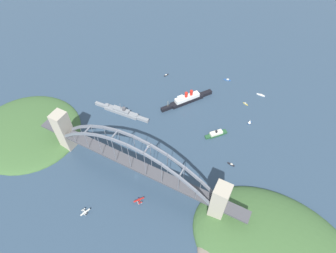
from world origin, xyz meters
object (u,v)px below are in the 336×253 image
seaplane_taxiing_near_bridge (139,201)px  small_boat_1 (261,95)px  small_boat_3 (166,75)px  small_boat_4 (231,164)px  ocean_liner (187,99)px  harbor_ferry_steamer (216,134)px  naval_cruiser (122,111)px  small_boat_6 (227,80)px  small_boat_0 (245,104)px  harbor_arch_bridge (134,162)px  small_boat_5 (250,122)px  seaplane_second_in_formation (85,212)px  small_boat_2 (148,146)px

seaplane_taxiing_near_bridge → small_boat_1: bearing=72.8°
small_boat_3 → small_boat_4: 186.76m
ocean_liner → small_boat_1: (91.79, 63.97, -4.53)m
harbor_ferry_steamer → naval_cruiser: bearing=-169.5°
seaplane_taxiing_near_bridge → small_boat_6: 240.14m
seaplane_taxiing_near_bridge → small_boat_0: 208.81m
harbor_arch_bridge → small_boat_4: harbor_arch_bridge is taller
ocean_liner → naval_cruiser: (-71.42, -63.39, -1.98)m
ocean_liner → small_boat_5: ocean_liner is taller
seaplane_taxiing_near_bridge → seaplane_second_in_formation: bearing=-139.1°
seaplane_second_in_formation → small_boat_3: bearing=97.6°
small_boat_2 → small_boat_4: size_ratio=0.71×
naval_cruiser → small_boat_0: (148.43, 98.42, -2.56)m
naval_cruiser → small_boat_2: size_ratio=12.81×
harbor_arch_bridge → small_boat_1: (90.82, 204.99, -29.19)m
ocean_liner → seaplane_taxiing_near_bridge: 167.32m
ocean_liner → small_boat_1: 111.98m
small_boat_0 → small_boat_4: (16.44, -108.75, 0.01)m
small_boat_2 → small_boat_6: (43.51, 171.99, -2.15)m
small_boat_0 → small_boat_2: (-85.03, -133.35, 2.25)m
small_boat_1 → small_boat_5: small_boat_5 is taller
harbor_ferry_steamer → small_boat_2: harbor_ferry_steamer is taller
naval_cruiser → small_boat_6: (106.91, 137.06, -2.47)m
ocean_liner → small_boat_3: (-55.35, 39.14, -4.58)m
seaplane_taxiing_near_bridge → small_boat_4: size_ratio=1.13×
seaplane_taxiing_near_bridge → seaplane_second_in_formation: (-43.72, -37.81, 0.33)m
small_boat_3 → small_boat_4: size_ratio=0.94×
naval_cruiser → ocean_liner: bearing=41.6°
naval_cruiser → seaplane_second_in_formation: naval_cruiser is taller
small_boat_2 → ocean_liner: bearing=85.3°
naval_cruiser → small_boat_0: 178.12m
harbor_arch_bridge → small_boat_2: size_ratio=39.04×
naval_cruiser → small_boat_5: (164.45, 64.91, -0.00)m
seaplane_second_in_formation → small_boat_3: seaplane_second_in_formation is taller
small_boat_1 → small_boat_4: 137.70m
naval_cruiser → small_boat_3: (16.07, 102.53, -2.60)m
naval_cruiser → small_boat_1: 207.04m
seaplane_taxiing_near_bridge → small_boat_1: size_ratio=0.86×
small_boat_3 → small_boat_6: 97.19m
naval_cruiser → small_boat_2: (63.40, -34.93, -0.31)m
small_boat_4 → small_boat_6: small_boat_6 is taller
harbor_ferry_steamer → small_boat_2: size_ratio=3.99×
small_boat_5 → small_boat_6: (-57.53, 72.15, -2.47)m
seaplane_second_in_formation → small_boat_4: (116.57, 130.10, -1.41)m
small_boat_3 → small_boat_1: bearing=9.6°
seaplane_second_in_formation → small_boat_4: seaplane_second_in_formation is taller
harbor_arch_bridge → small_boat_5: harbor_arch_bridge is taller
small_boat_1 → small_boat_3: bearing=-170.4°
seaplane_taxiing_near_bridge → ocean_liner: bearing=97.1°
harbor_arch_bridge → small_boat_0: 193.99m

